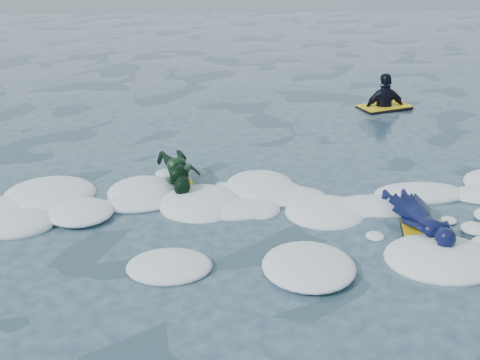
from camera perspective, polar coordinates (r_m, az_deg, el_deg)
name	(u,v)px	position (r m, az deg, el deg)	size (l,w,h in m)	color
ground	(219,265)	(6.85, -2.05, -8.05)	(120.00, 120.00, 0.00)	#172737
foam_band	(217,223)	(7.75, -2.21, -4.11)	(12.00, 3.10, 0.30)	white
prone_woman_unit	(421,220)	(7.74, 16.79, -3.62)	(0.75, 1.53, 0.37)	black
prone_child_unit	(180,174)	(8.67, -5.70, 0.56)	(0.75, 1.26, 0.46)	black
waiting_rider_unit	(384,111)	(12.95, 13.48, 6.37)	(1.21, 0.93, 1.60)	black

